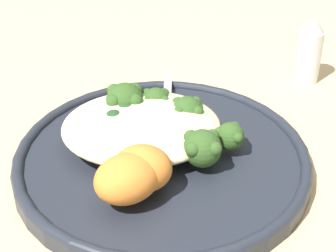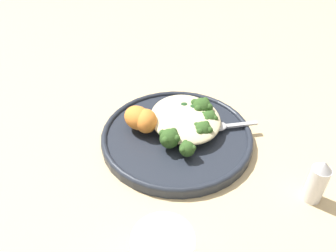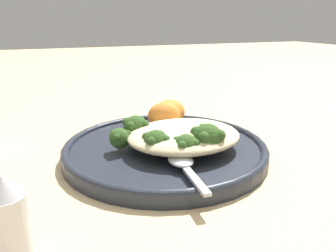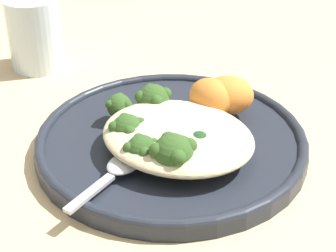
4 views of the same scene
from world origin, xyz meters
name	(u,v)px [view 4 (image 4 of 4)]	position (x,y,z in m)	size (l,w,h in m)	color
ground_plane	(187,154)	(0.00, 0.00, 0.00)	(4.00, 4.00, 0.00)	#D6B784
plate	(170,142)	(0.02, 0.00, 0.01)	(0.29, 0.29, 0.02)	#232833
quinoa_mound	(180,137)	(0.00, 0.02, 0.04)	(0.16, 0.14, 0.03)	beige
broccoli_stalk_0	(164,107)	(0.04, -0.02, 0.04)	(0.11, 0.05, 0.04)	#9EBC66
broccoli_stalk_1	(146,114)	(0.05, 0.00, 0.03)	(0.12, 0.03, 0.03)	#9EBC66
broccoli_stalk_2	(145,130)	(0.03, 0.03, 0.04)	(0.09, 0.09, 0.03)	#9EBC66
broccoli_stalk_3	(151,148)	(0.01, 0.05, 0.04)	(0.05, 0.11, 0.03)	#9EBC66
broccoli_stalk_4	(178,149)	(-0.01, 0.05, 0.04)	(0.04, 0.12, 0.04)	#9EBC66
sweet_potato_chunk_0	(210,97)	(0.00, -0.06, 0.04)	(0.05, 0.04, 0.04)	orange
sweet_potato_chunk_1	(227,95)	(-0.01, -0.07, 0.04)	(0.06, 0.05, 0.04)	orange
kale_tuft	(189,146)	(-0.02, 0.03, 0.04)	(0.04, 0.04, 0.03)	#234723
spoon	(119,168)	(0.03, 0.09, 0.03)	(0.03, 0.11, 0.01)	#B7B7BC
water_glass	(35,34)	(0.29, -0.09, 0.05)	(0.07, 0.07, 0.10)	silver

